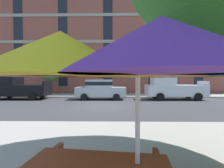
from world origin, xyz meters
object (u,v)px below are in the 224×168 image
sedan_silver (101,89)px  pickup_white (172,88)px  pickup_black (18,88)px  street_tree_left (50,73)px  patio_umbrella (138,62)px

sedan_silver → pickup_white: 6.43m
pickup_black → street_tree_left: 3.83m
sedan_silver → pickup_white: size_ratio=0.86×
pickup_black → pickup_white: bearing=0.0°
street_tree_left → patio_umbrella: (7.38, -15.77, -0.51)m
street_tree_left → pickup_white: bearing=-14.1°
pickup_black → sedan_silver: size_ratio=1.16×
pickup_white → patio_umbrella: (-4.86, -12.70, 1.01)m
sedan_silver → patio_umbrella: size_ratio=1.36×
pickup_black → pickup_white: (13.96, 0.00, 0.00)m
pickup_black → street_tree_left: size_ratio=1.43×
street_tree_left → patio_umbrella: bearing=-64.9°
pickup_black → pickup_white: size_ratio=1.00×
street_tree_left → sedan_silver: bearing=-27.9°
street_tree_left → pickup_black: bearing=-119.2°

